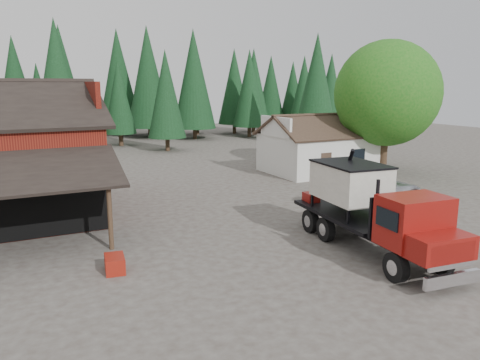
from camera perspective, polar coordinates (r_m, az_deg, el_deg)
name	(u,v)px	position (r m, az deg, el deg)	size (l,w,h in m)	color
ground	(251,244)	(20.68, 1.39, -7.80)	(120.00, 120.00, 0.00)	#453D36
farmhouse	(318,151)	(37.85, 9.54, 3.52)	(8.60, 6.42, 4.65)	silver
deciduous_tree	(387,97)	(37.78, 17.50, 9.59)	(8.00, 8.00, 10.20)	#382619
conifer_backdrop	(90,142)	(60.30, -17.82, 4.47)	(76.00, 16.00, 16.00)	black
near_pine_b	(166,94)	(49.60, -9.01, 10.30)	(3.96, 3.96, 10.40)	#382619
near_pine_c	(316,84)	(53.30, 9.31, 11.45)	(4.84, 4.84, 12.40)	#382619
near_pine_d	(58,79)	(51.47, -21.35, 11.38)	(5.28, 5.28, 13.40)	#382619
feed_truck	(371,207)	(20.05, 15.68, -3.20)	(3.29, 9.18, 4.06)	black
silver_car	(371,189)	(28.16, 15.69, -1.09)	(2.98, 6.46, 1.80)	#AEB0B6
equip_box	(115,264)	(18.29, -15.02, -9.85)	(0.70, 1.10, 0.60)	maroon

